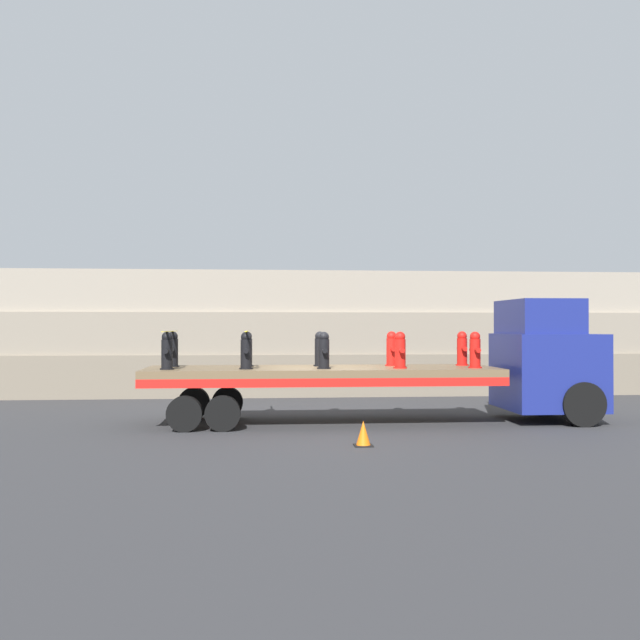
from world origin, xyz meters
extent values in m
plane|color=#2D2D30|center=(0.00, 0.00, 0.00)|extent=(120.00, 120.00, 0.00)
cube|color=#706656|center=(0.00, 7.65, 0.71)|extent=(60.00, 3.00, 1.42)
cube|color=gray|center=(0.00, 7.80, 2.12)|extent=(60.00, 3.00, 1.42)
cube|color=gray|center=(0.00, 7.95, 3.54)|extent=(60.00, 3.00, 1.42)
cube|color=navy|center=(5.69, 0.00, 1.23)|extent=(2.22, 2.42, 1.88)
cube|color=navy|center=(5.46, 0.00, 2.60)|extent=(1.55, 2.22, 0.85)
cube|color=black|center=(6.30, 0.00, 1.61)|extent=(0.89, 2.13, 1.06)
cylinder|color=black|center=(6.08, -1.15, 0.53)|extent=(1.05, 0.28, 1.05)
cylinder|color=black|center=(6.08, 1.15, 0.53)|extent=(1.05, 0.28, 1.05)
cube|color=brown|center=(0.00, 0.00, 1.27)|extent=(8.53, 2.51, 0.18)
cube|color=red|center=(0.00, -1.21, 1.08)|extent=(8.53, 0.08, 0.20)
cube|color=red|center=(0.00, 1.21, 1.08)|extent=(8.53, 0.08, 0.20)
cylinder|color=black|center=(-2.34, -1.15, 0.40)|extent=(0.80, 0.30, 0.80)
cylinder|color=black|center=(-2.34, 1.15, 0.40)|extent=(0.80, 0.30, 0.80)
cylinder|color=black|center=(-3.20, -1.15, 0.40)|extent=(0.80, 0.30, 0.80)
cylinder|color=black|center=(-3.20, 1.15, 0.40)|extent=(0.80, 0.30, 0.80)
cylinder|color=black|center=(-3.66, -0.55, 1.37)|extent=(0.33, 0.33, 0.03)
cylinder|color=black|center=(-3.66, -0.55, 1.71)|extent=(0.26, 0.26, 0.70)
sphere|color=black|center=(-3.66, -0.55, 2.11)|extent=(0.25, 0.25, 0.25)
cylinder|color=black|center=(-3.66, -0.76, 1.79)|extent=(0.12, 0.16, 0.12)
cylinder|color=black|center=(-3.66, -0.34, 1.79)|extent=(0.12, 0.16, 0.12)
cylinder|color=black|center=(-3.66, 0.55, 1.37)|extent=(0.33, 0.33, 0.03)
cylinder|color=black|center=(-3.66, 0.55, 1.71)|extent=(0.26, 0.26, 0.70)
sphere|color=black|center=(-3.66, 0.55, 2.11)|extent=(0.25, 0.25, 0.25)
cylinder|color=black|center=(-3.66, 0.34, 1.79)|extent=(0.12, 0.16, 0.12)
cylinder|color=black|center=(-3.66, 0.76, 1.79)|extent=(0.12, 0.16, 0.12)
cylinder|color=black|center=(-1.83, -0.55, 1.37)|extent=(0.33, 0.33, 0.03)
cylinder|color=black|center=(-1.83, -0.55, 1.71)|extent=(0.26, 0.26, 0.70)
sphere|color=black|center=(-1.83, -0.55, 2.11)|extent=(0.25, 0.25, 0.25)
cylinder|color=black|center=(-1.83, -0.76, 1.79)|extent=(0.12, 0.16, 0.12)
cylinder|color=black|center=(-1.83, -0.34, 1.79)|extent=(0.12, 0.16, 0.12)
cylinder|color=black|center=(-1.83, 0.55, 1.37)|extent=(0.33, 0.33, 0.03)
cylinder|color=black|center=(-1.83, 0.55, 1.71)|extent=(0.26, 0.26, 0.70)
sphere|color=black|center=(-1.83, 0.55, 2.11)|extent=(0.25, 0.25, 0.25)
cylinder|color=black|center=(-1.83, 0.34, 1.79)|extent=(0.12, 0.16, 0.12)
cylinder|color=black|center=(-1.83, 0.76, 1.79)|extent=(0.12, 0.16, 0.12)
cylinder|color=black|center=(0.00, -0.55, 1.37)|extent=(0.33, 0.33, 0.03)
cylinder|color=black|center=(0.00, -0.55, 1.71)|extent=(0.26, 0.26, 0.70)
sphere|color=black|center=(0.00, -0.55, 2.11)|extent=(0.25, 0.25, 0.25)
cylinder|color=black|center=(0.00, -0.76, 1.79)|extent=(0.12, 0.16, 0.12)
cylinder|color=black|center=(0.00, -0.34, 1.79)|extent=(0.12, 0.16, 0.12)
cylinder|color=black|center=(0.00, 0.55, 1.37)|extent=(0.33, 0.33, 0.03)
cylinder|color=black|center=(0.00, 0.55, 1.71)|extent=(0.26, 0.26, 0.70)
sphere|color=black|center=(0.00, 0.55, 2.11)|extent=(0.25, 0.25, 0.25)
cylinder|color=black|center=(0.00, 0.34, 1.79)|extent=(0.12, 0.16, 0.12)
cylinder|color=black|center=(0.00, 0.76, 1.79)|extent=(0.12, 0.16, 0.12)
cylinder|color=red|center=(1.83, -0.55, 1.37)|extent=(0.33, 0.33, 0.03)
cylinder|color=red|center=(1.83, -0.55, 1.71)|extent=(0.26, 0.26, 0.70)
sphere|color=red|center=(1.83, -0.55, 2.11)|extent=(0.25, 0.25, 0.25)
cylinder|color=red|center=(1.83, -0.76, 1.79)|extent=(0.12, 0.16, 0.12)
cylinder|color=red|center=(1.83, -0.34, 1.79)|extent=(0.12, 0.16, 0.12)
cylinder|color=red|center=(1.83, 0.55, 1.37)|extent=(0.33, 0.33, 0.03)
cylinder|color=red|center=(1.83, 0.55, 1.71)|extent=(0.26, 0.26, 0.70)
sphere|color=red|center=(1.83, 0.55, 2.11)|extent=(0.25, 0.25, 0.25)
cylinder|color=red|center=(1.83, 0.34, 1.79)|extent=(0.12, 0.16, 0.12)
cylinder|color=red|center=(1.83, 0.76, 1.79)|extent=(0.12, 0.16, 0.12)
cylinder|color=red|center=(3.66, -0.55, 1.37)|extent=(0.33, 0.33, 0.03)
cylinder|color=red|center=(3.66, -0.55, 1.71)|extent=(0.26, 0.26, 0.70)
sphere|color=red|center=(3.66, -0.55, 2.11)|extent=(0.25, 0.25, 0.25)
cylinder|color=red|center=(3.66, -0.76, 1.79)|extent=(0.12, 0.16, 0.12)
cylinder|color=red|center=(3.66, -0.34, 1.79)|extent=(0.12, 0.16, 0.12)
cylinder|color=red|center=(3.66, 0.55, 1.37)|extent=(0.33, 0.33, 0.03)
cylinder|color=red|center=(3.66, 0.55, 1.71)|extent=(0.26, 0.26, 0.70)
sphere|color=red|center=(3.66, 0.55, 2.11)|extent=(0.25, 0.25, 0.25)
cylinder|color=red|center=(3.66, 0.34, 1.79)|extent=(0.12, 0.16, 0.12)
cylinder|color=red|center=(3.66, 0.76, 1.79)|extent=(0.12, 0.16, 0.12)
cube|color=yellow|center=(-3.66, 0.00, 2.24)|extent=(0.05, 2.71, 0.01)
cube|color=yellow|center=(-1.83, 0.00, 2.24)|extent=(0.05, 2.71, 0.01)
cube|color=black|center=(0.52, -3.41, 0.01)|extent=(0.37, 0.37, 0.03)
cone|color=orange|center=(0.52, -3.41, 0.26)|extent=(0.28, 0.28, 0.48)
camera|label=1|loc=(-1.52, -17.34, 2.36)|focal=40.00mm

